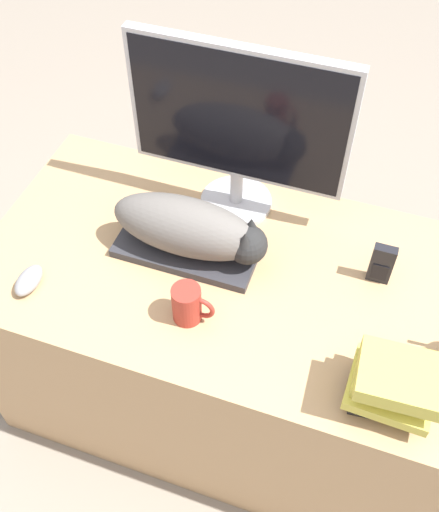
{
  "coord_description": "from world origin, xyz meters",
  "views": [
    {
      "loc": [
        0.22,
        -0.58,
        1.93
      ],
      "look_at": [
        -0.1,
        0.35,
        0.76
      ],
      "focal_mm": 42.0,
      "sensor_mm": 36.0,
      "label": 1
    }
  ],
  "objects_px": {
    "monitor": "(238,123)",
    "phone": "(382,264)",
    "computer_mouse": "(29,280)",
    "cat": "(192,228)",
    "book_stack": "(394,384)",
    "keyboard": "(187,249)",
    "coffee_mug": "(188,304)"
  },
  "relations": [
    {
      "from": "monitor",
      "to": "phone",
      "type": "xyz_separation_m",
      "value": [
        0.43,
        -0.14,
        -0.23
      ]
    },
    {
      "from": "coffee_mug",
      "to": "phone",
      "type": "distance_m",
      "value": 0.5
    },
    {
      "from": "monitor",
      "to": "book_stack",
      "type": "bearing_deg",
      "value": -43.08
    },
    {
      "from": "keyboard",
      "to": "phone",
      "type": "height_order",
      "value": "phone"
    },
    {
      "from": "book_stack",
      "to": "keyboard",
      "type": "bearing_deg",
      "value": 155.79
    },
    {
      "from": "cat",
      "to": "computer_mouse",
      "type": "height_order",
      "value": "cat"
    },
    {
      "from": "cat",
      "to": "computer_mouse",
      "type": "relative_size",
      "value": 4.1
    },
    {
      "from": "book_stack",
      "to": "monitor",
      "type": "bearing_deg",
      "value": 136.92
    },
    {
      "from": "phone",
      "to": "cat",
      "type": "bearing_deg",
      "value": -170.58
    },
    {
      "from": "computer_mouse",
      "to": "book_stack",
      "type": "relative_size",
      "value": 0.53
    },
    {
      "from": "keyboard",
      "to": "coffee_mug",
      "type": "relative_size",
      "value": 3.52
    },
    {
      "from": "monitor",
      "to": "coffee_mug",
      "type": "xyz_separation_m",
      "value": [
        0.01,
        -0.41,
        -0.24
      ]
    },
    {
      "from": "keyboard",
      "to": "book_stack",
      "type": "bearing_deg",
      "value": -24.21
    },
    {
      "from": "phone",
      "to": "computer_mouse",
      "type": "bearing_deg",
      "value": -159.34
    },
    {
      "from": "phone",
      "to": "book_stack",
      "type": "height_order",
      "value": "book_stack"
    },
    {
      "from": "phone",
      "to": "monitor",
      "type": "bearing_deg",
      "value": 162.34
    },
    {
      "from": "computer_mouse",
      "to": "phone",
      "type": "relative_size",
      "value": 0.85
    },
    {
      "from": "cat",
      "to": "computer_mouse",
      "type": "distance_m",
      "value": 0.44
    },
    {
      "from": "phone",
      "to": "book_stack",
      "type": "distance_m",
      "value": 0.35
    },
    {
      "from": "monitor",
      "to": "phone",
      "type": "height_order",
      "value": "monitor"
    },
    {
      "from": "coffee_mug",
      "to": "phone",
      "type": "relative_size",
      "value": 0.9
    },
    {
      "from": "computer_mouse",
      "to": "book_stack",
      "type": "distance_m",
      "value": 0.92
    },
    {
      "from": "monitor",
      "to": "cat",
      "type": "bearing_deg",
      "value": -102.51
    },
    {
      "from": "computer_mouse",
      "to": "phone",
      "type": "distance_m",
      "value": 0.9
    },
    {
      "from": "cat",
      "to": "book_stack",
      "type": "relative_size",
      "value": 2.17
    },
    {
      "from": "keyboard",
      "to": "computer_mouse",
      "type": "bearing_deg",
      "value": -145.14
    },
    {
      "from": "cat",
      "to": "coffee_mug",
      "type": "bearing_deg",
      "value": -72.35
    },
    {
      "from": "monitor",
      "to": "phone",
      "type": "distance_m",
      "value": 0.51
    },
    {
      "from": "cat",
      "to": "phone",
      "type": "xyz_separation_m",
      "value": [
        0.48,
        0.08,
        -0.04
      ]
    },
    {
      "from": "book_stack",
      "to": "phone",
      "type": "bearing_deg",
      "value": 102.9
    },
    {
      "from": "cat",
      "to": "monitor",
      "type": "distance_m",
      "value": 0.29
    },
    {
      "from": "coffee_mug",
      "to": "computer_mouse",
      "type": "bearing_deg",
      "value": -174.04
    }
  ]
}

